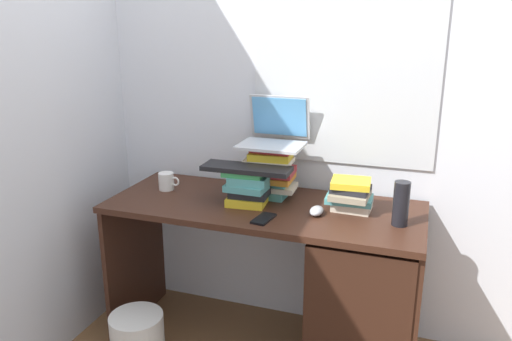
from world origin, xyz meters
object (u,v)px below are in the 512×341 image
at_px(laptop, 275,133).
at_px(mug, 167,181).
at_px(book_stack_keyboard_riser, 248,188).
at_px(desk, 340,286).
at_px(computer_mouse, 317,211).
at_px(keyboard, 247,168).
at_px(water_bottle, 401,204).
at_px(book_stack_tall, 271,172).
at_px(cell_phone, 264,219).
at_px(book_stack_side, 351,195).

bearing_deg(laptop, mug, -165.15).
bearing_deg(laptop, book_stack_keyboard_riser, -108.25).
bearing_deg(desk, computer_mouse, -169.03).
xyz_separation_m(desk, keyboard, (-0.46, -0.00, 0.53)).
relative_size(desk, keyboard, 3.55).
height_order(keyboard, water_bottle, water_bottle).
distance_m(book_stack_keyboard_riser, laptop, 0.31).
bearing_deg(book_stack_keyboard_riser, book_stack_tall, 65.54).
height_order(book_stack_keyboard_riser, keyboard, keyboard).
distance_m(book_stack_keyboard_riser, water_bottle, 0.70).
distance_m(laptop, cell_phone, 0.48).
bearing_deg(book_stack_tall, mug, -170.98).
bearing_deg(computer_mouse, water_bottle, -0.18).
bearing_deg(book_stack_keyboard_riser, water_bottle, -2.20).
bearing_deg(mug, water_bottle, -4.42).
relative_size(book_stack_side, computer_mouse, 2.07).
bearing_deg(computer_mouse, book_stack_side, 38.69).
height_order(laptop, computer_mouse, laptop).
bearing_deg(keyboard, laptop, 69.77).
bearing_deg(mug, laptop, 14.85).
distance_m(book_stack_tall, book_stack_keyboard_riser, 0.17).
relative_size(book_stack_side, water_bottle, 1.11).
bearing_deg(cell_phone, book_stack_tall, 109.70).
bearing_deg(cell_phone, mug, 167.31).
bearing_deg(computer_mouse, book_stack_keyboard_riser, 175.65).
distance_m(desk, book_stack_keyboard_riser, 0.63).
relative_size(book_stack_tall, computer_mouse, 2.48).
height_order(desk, water_bottle, water_bottle).
xyz_separation_m(book_stack_tall, mug, (-0.54, -0.09, -0.08)).
height_order(keyboard, mug, keyboard).
bearing_deg(book_stack_keyboard_riser, book_stack_side, 9.72).
bearing_deg(cell_phone, computer_mouse, 41.24).
distance_m(laptop, computer_mouse, 0.46).
xyz_separation_m(book_stack_tall, water_bottle, (0.63, -0.18, -0.03)).
distance_m(desk, cell_phone, 0.51).
bearing_deg(book_stack_side, water_bottle, -25.27).
bearing_deg(water_bottle, book_stack_side, 154.73).
distance_m(book_stack_keyboard_riser, book_stack_side, 0.48).
xyz_separation_m(water_bottle, cell_phone, (-0.57, -0.13, -0.09)).
height_order(book_stack_side, mug, book_stack_side).
xyz_separation_m(keyboard, computer_mouse, (0.34, -0.02, -0.16)).
bearing_deg(water_bottle, cell_phone, -166.64).
bearing_deg(book_stack_keyboard_riser, computer_mouse, -4.35).
height_order(water_bottle, cell_phone, water_bottle).
xyz_separation_m(desk, laptop, (-0.39, 0.21, 0.66)).
distance_m(keyboard, water_bottle, 0.71).
bearing_deg(book_stack_tall, computer_mouse, -32.73).
bearing_deg(keyboard, desk, -1.23).
xyz_separation_m(desk, book_stack_tall, (-0.39, 0.15, 0.48)).
distance_m(computer_mouse, mug, 0.81).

